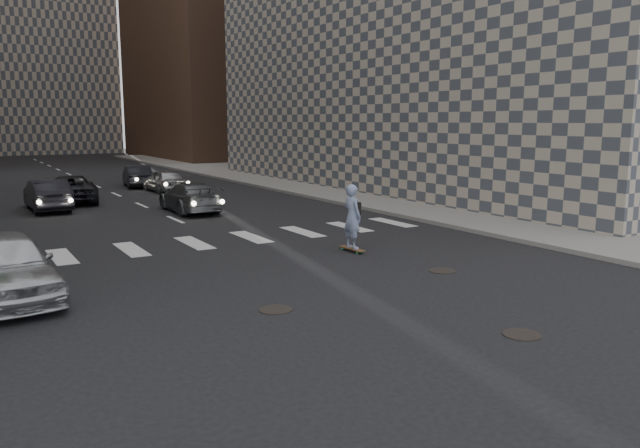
{
  "coord_description": "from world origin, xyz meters",
  "views": [
    {
      "loc": [
        -7.62,
        -10.02,
        3.9
      ],
      "look_at": [
        0.4,
        3.41,
        1.3
      ],
      "focal_mm": 35.0,
      "sensor_mm": 36.0,
      "label": 1
    }
  ],
  "objects_px": {
    "traffic_car_a": "(47,195)",
    "traffic_car_c": "(71,189)",
    "silver_sedan": "(4,266)",
    "traffic_car_d": "(164,180)",
    "traffic_car_b": "(190,197)",
    "traffic_car_e": "(137,176)",
    "skateboarder": "(352,217)"
  },
  "relations": [
    {
      "from": "skateboarder",
      "to": "traffic_car_e",
      "type": "height_order",
      "value": "skateboarder"
    },
    {
      "from": "skateboarder",
      "to": "traffic_car_b",
      "type": "distance_m",
      "value": 10.61
    },
    {
      "from": "skateboarder",
      "to": "traffic_car_e",
      "type": "bearing_deg",
      "value": 88.6
    },
    {
      "from": "traffic_car_d",
      "to": "traffic_car_b",
      "type": "bearing_deg",
      "value": 77.78
    },
    {
      "from": "skateboarder",
      "to": "silver_sedan",
      "type": "height_order",
      "value": "skateboarder"
    },
    {
      "from": "traffic_car_d",
      "to": "traffic_car_e",
      "type": "distance_m",
      "value": 3.56
    },
    {
      "from": "traffic_car_a",
      "to": "traffic_car_c",
      "type": "relative_size",
      "value": 0.88
    },
    {
      "from": "silver_sedan",
      "to": "traffic_car_e",
      "type": "bearing_deg",
      "value": 62.13
    },
    {
      "from": "traffic_car_a",
      "to": "traffic_car_b",
      "type": "xyz_separation_m",
      "value": [
        5.23,
        -3.57,
        -0.05
      ]
    },
    {
      "from": "traffic_car_b",
      "to": "traffic_car_d",
      "type": "relative_size",
      "value": 1.17
    },
    {
      "from": "traffic_car_a",
      "to": "traffic_car_b",
      "type": "distance_m",
      "value": 6.33
    },
    {
      "from": "skateboarder",
      "to": "traffic_car_d",
      "type": "height_order",
      "value": "skateboarder"
    },
    {
      "from": "silver_sedan",
      "to": "traffic_car_c",
      "type": "xyz_separation_m",
      "value": [
        4.11,
        16.75,
        -0.09
      ]
    },
    {
      "from": "skateboarder",
      "to": "traffic_car_c",
      "type": "height_order",
      "value": "skateboarder"
    },
    {
      "from": "skateboarder",
      "to": "silver_sedan",
      "type": "bearing_deg",
      "value": 179.33
    },
    {
      "from": "traffic_car_e",
      "to": "silver_sedan",
      "type": "bearing_deg",
      "value": 76.38
    },
    {
      "from": "silver_sedan",
      "to": "traffic_car_c",
      "type": "relative_size",
      "value": 0.93
    },
    {
      "from": "skateboarder",
      "to": "traffic_car_c",
      "type": "xyz_separation_m",
      "value": [
        -5.27,
        16.37,
        -0.4
      ]
    },
    {
      "from": "traffic_car_c",
      "to": "traffic_car_b",
      "type": "bearing_deg",
      "value": 130.53
    },
    {
      "from": "skateboarder",
      "to": "traffic_car_b",
      "type": "bearing_deg",
      "value": 94.57
    },
    {
      "from": "silver_sedan",
      "to": "traffic_car_d",
      "type": "xyz_separation_m",
      "value": [
        9.34,
        19.0,
        -0.12
      ]
    },
    {
      "from": "silver_sedan",
      "to": "traffic_car_e",
      "type": "xyz_separation_m",
      "value": [
        8.76,
        22.51,
        -0.12
      ]
    },
    {
      "from": "traffic_car_e",
      "to": "skateboarder",
      "type": "bearing_deg",
      "value": 99.25
    },
    {
      "from": "traffic_car_d",
      "to": "skateboarder",
      "type": "bearing_deg",
      "value": 87.4
    },
    {
      "from": "traffic_car_b",
      "to": "traffic_car_e",
      "type": "relative_size",
      "value": 1.14
    },
    {
      "from": "skateboarder",
      "to": "traffic_car_c",
      "type": "distance_m",
      "value": 17.2
    },
    {
      "from": "traffic_car_c",
      "to": "traffic_car_d",
      "type": "bearing_deg",
      "value": -149.65
    },
    {
      "from": "skateboarder",
      "to": "traffic_car_e",
      "type": "xyz_separation_m",
      "value": [
        -0.62,
        22.12,
        -0.43
      ]
    },
    {
      "from": "skateboarder",
      "to": "traffic_car_a",
      "type": "xyz_separation_m",
      "value": [
        -6.62,
        14.08,
        -0.38
      ]
    },
    {
      "from": "silver_sedan",
      "to": "traffic_car_d",
      "type": "height_order",
      "value": "silver_sedan"
    },
    {
      "from": "silver_sedan",
      "to": "traffic_car_c",
      "type": "height_order",
      "value": "silver_sedan"
    },
    {
      "from": "traffic_car_b",
      "to": "traffic_car_d",
      "type": "distance_m",
      "value": 8.22
    }
  ]
}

